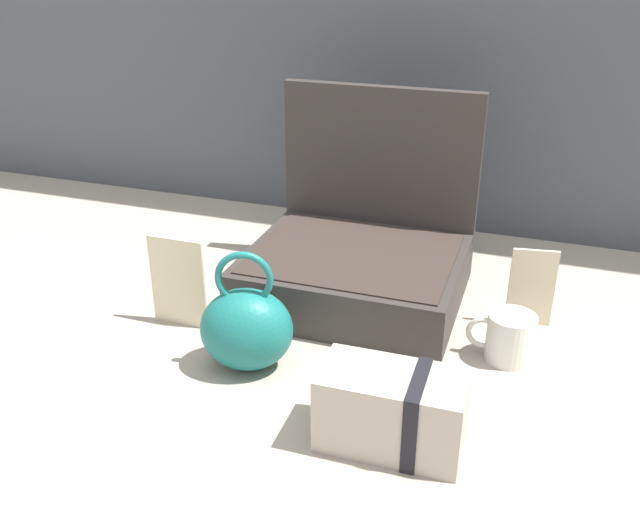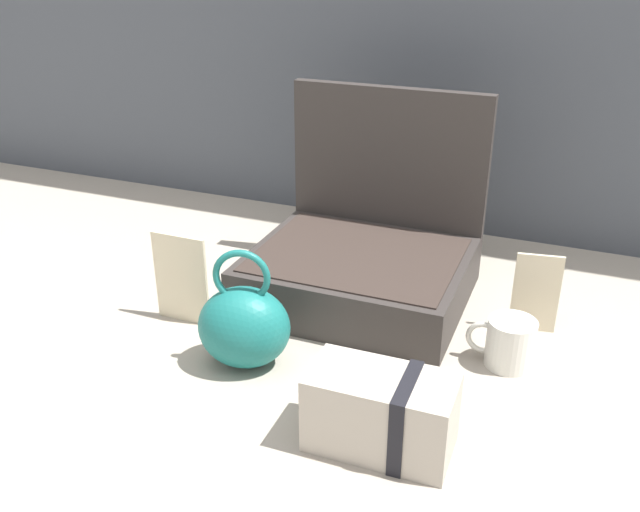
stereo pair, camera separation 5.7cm
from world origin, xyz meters
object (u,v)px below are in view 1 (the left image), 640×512
at_px(coffee_mug, 509,337).
at_px(poster_card_right, 531,288).
at_px(teal_pouch_handbag, 247,328).
at_px(open_suitcase, 359,255).
at_px(info_card_left, 178,282).
at_px(cream_toiletry_bag, 394,410).

distance_m(coffee_mug, poster_card_right, 0.13).
bearing_deg(teal_pouch_handbag, poster_card_right, 34.15).
distance_m(teal_pouch_handbag, poster_card_right, 0.52).
height_order(open_suitcase, info_card_left, open_suitcase).
xyz_separation_m(open_suitcase, teal_pouch_handbag, (-0.10, -0.31, -0.01)).
relative_size(teal_pouch_handbag, poster_card_right, 1.40).
bearing_deg(poster_card_right, open_suitcase, 167.15).
bearing_deg(open_suitcase, teal_pouch_handbag, -107.95).
height_order(info_card_left, poster_card_right, info_card_left).
bearing_deg(teal_pouch_handbag, cream_toiletry_bag, -22.20).
height_order(open_suitcase, teal_pouch_handbag, open_suitcase).
bearing_deg(cream_toiletry_bag, open_suitcase, 112.06).
distance_m(open_suitcase, cream_toiletry_bag, 0.45).
distance_m(open_suitcase, info_card_left, 0.35).
distance_m(open_suitcase, coffee_mug, 0.34).
xyz_separation_m(teal_pouch_handbag, cream_toiletry_bag, (0.27, -0.11, -0.02)).
relative_size(cream_toiletry_bag, info_card_left, 1.18).
bearing_deg(coffee_mug, teal_pouch_handbag, -158.17).
height_order(teal_pouch_handbag, cream_toiletry_bag, teal_pouch_handbag).
xyz_separation_m(open_suitcase, info_card_left, (-0.27, -0.23, 0.00)).
distance_m(teal_pouch_handbag, coffee_mug, 0.43).
relative_size(cream_toiletry_bag, coffee_mug, 1.78).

